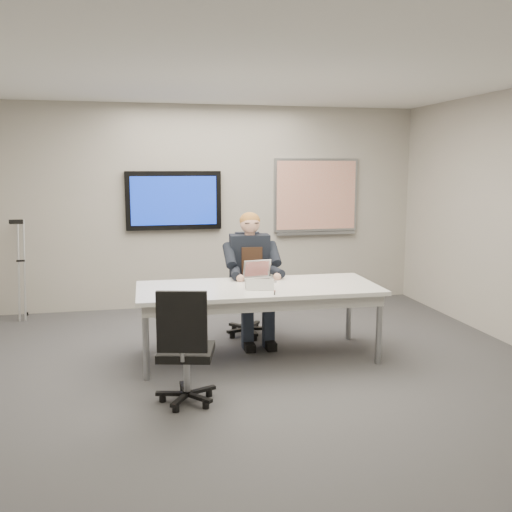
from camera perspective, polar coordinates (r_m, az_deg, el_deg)
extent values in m
cube|color=#38383B|center=(5.41, -0.08, -12.30)|extent=(6.00, 6.00, 0.02)
cube|color=white|center=(5.11, -0.09, 18.37)|extent=(6.00, 6.00, 0.02)
cube|color=#A6A196|center=(8.02, -4.67, 4.91)|extent=(6.00, 0.02, 2.80)
cube|color=#A6A196|center=(2.28, 16.28, -5.74)|extent=(6.00, 0.02, 2.80)
cube|color=white|center=(5.82, 0.23, -3.23)|extent=(2.47, 1.07, 0.04)
cube|color=#B8B8B4|center=(5.84, 0.23, -4.01)|extent=(2.36, 0.97, 0.10)
cylinder|color=gray|center=(5.40, -10.95, -8.53)|extent=(0.06, 0.06, 0.71)
cylinder|color=gray|center=(5.85, 12.20, -7.19)|extent=(0.06, 0.06, 0.71)
cylinder|color=gray|center=(6.22, -11.00, -6.18)|extent=(0.06, 0.06, 0.71)
cylinder|color=gray|center=(6.62, 9.27, -5.21)|extent=(0.06, 0.06, 0.71)
cube|color=black|center=(7.91, -8.23, 5.51)|extent=(1.30, 0.08, 0.80)
cube|color=#0D2698|center=(7.87, -8.21, 5.50)|extent=(1.16, 0.01, 0.66)
cube|color=gray|center=(8.34, 6.01, 6.07)|extent=(1.25, 0.04, 1.05)
cube|color=silver|center=(8.32, 6.06, 6.06)|extent=(1.18, 0.01, 0.98)
cube|color=gray|center=(8.35, 6.03, 2.29)|extent=(1.18, 0.05, 0.04)
cylinder|color=gray|center=(6.70, -0.70, -5.46)|extent=(0.06, 0.06, 0.38)
cube|color=black|center=(6.66, -0.70, -3.88)|extent=(0.59, 0.59, 0.07)
cube|color=black|center=(6.82, -0.61, -0.59)|extent=(0.44, 0.16, 0.55)
cylinder|color=gray|center=(4.89, -6.93, -11.40)|extent=(0.06, 0.06, 0.34)
cube|color=black|center=(4.84, -6.97, -9.49)|extent=(0.53, 0.53, 0.07)
cube|color=black|center=(4.55, -7.43, -6.56)|extent=(0.40, 0.14, 0.50)
cube|color=black|center=(6.55, -0.65, -0.52)|extent=(0.47, 0.29, 0.62)
cube|color=#332015|center=(6.41, -0.41, -0.43)|extent=(0.24, 0.04, 0.30)
sphere|color=#DDA187|center=(6.46, -0.60, 3.25)|extent=(0.22, 0.22, 0.22)
ellipsoid|color=brown|center=(6.47, -0.63, 3.55)|extent=(0.23, 0.23, 0.20)
cube|color=#ADADB0|center=(6.04, 0.37, -2.52)|extent=(0.33, 0.25, 0.02)
cube|color=black|center=(6.03, 0.39, -2.45)|extent=(0.27, 0.18, 0.00)
cube|color=#ADADB0|center=(6.15, 0.09, -1.29)|extent=(0.31, 0.11, 0.20)
cube|color=#B01512|center=(6.14, 0.10, -1.28)|extent=(0.27, 0.09, 0.17)
cylinder|color=black|center=(5.51, 1.87, -3.66)|extent=(0.05, 0.15, 0.01)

